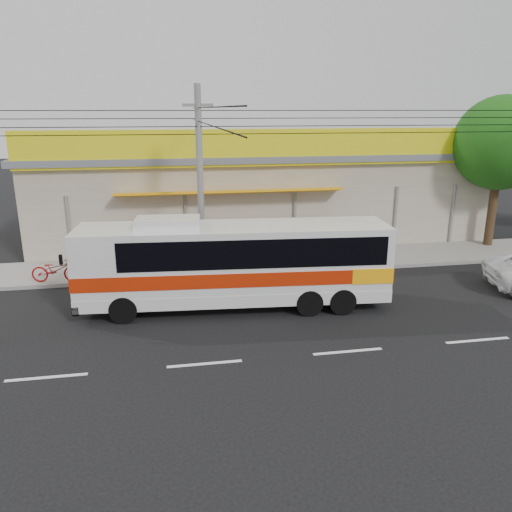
{
  "coord_description": "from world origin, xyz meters",
  "views": [
    {
      "loc": [
        -4.75,
        -14.48,
        6.52
      ],
      "look_at": [
        -1.81,
        2.0,
        1.58
      ],
      "focal_mm": 35.0,
      "sensor_mm": 36.0,
      "label": 1
    }
  ],
  "objects_px": {
    "motorbike_red": "(56,270)",
    "motorbike_dark": "(106,268)",
    "coach_bus": "(239,260)",
    "tree_near": "(504,146)",
    "utility_pole": "(198,121)"
  },
  "relations": [
    {
      "from": "coach_bus",
      "to": "tree_near",
      "type": "bearing_deg",
      "value": 26.63
    },
    {
      "from": "motorbike_dark",
      "to": "coach_bus",
      "type": "bearing_deg",
      "value": -114.09
    },
    {
      "from": "coach_bus",
      "to": "tree_near",
      "type": "xyz_separation_m",
      "value": [
        13.24,
        5.4,
        3.17
      ]
    },
    {
      "from": "coach_bus",
      "to": "motorbike_dark",
      "type": "relative_size",
      "value": 6.73
    },
    {
      "from": "motorbike_red",
      "to": "motorbike_dark",
      "type": "bearing_deg",
      "value": -83.12
    },
    {
      "from": "coach_bus",
      "to": "motorbike_dark",
      "type": "distance_m",
      "value": 5.93
    },
    {
      "from": "coach_bus",
      "to": "motorbike_red",
      "type": "height_order",
      "value": "coach_bus"
    },
    {
      "from": "motorbike_red",
      "to": "motorbike_dark",
      "type": "relative_size",
      "value": 1.18
    },
    {
      "from": "coach_bus",
      "to": "utility_pole",
      "type": "xyz_separation_m",
      "value": [
        -1.02,
        2.89,
        4.41
      ]
    },
    {
      "from": "motorbike_red",
      "to": "utility_pole",
      "type": "relative_size",
      "value": 0.05
    },
    {
      "from": "utility_pole",
      "to": "tree_near",
      "type": "xyz_separation_m",
      "value": [
        14.26,
        2.51,
        -1.24
      ]
    },
    {
      "from": "motorbike_red",
      "to": "tree_near",
      "type": "distance_m",
      "value": 20.39
    },
    {
      "from": "motorbike_red",
      "to": "tree_near",
      "type": "bearing_deg",
      "value": -77.33
    },
    {
      "from": "motorbike_red",
      "to": "coach_bus",
      "type": "bearing_deg",
      "value": -110.28
    },
    {
      "from": "motorbike_red",
      "to": "motorbike_dark",
      "type": "height_order",
      "value": "motorbike_red"
    }
  ]
}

